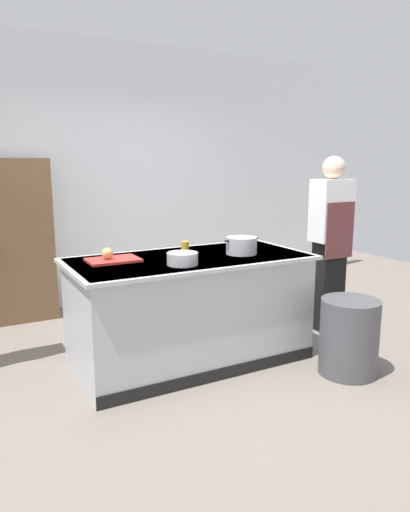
# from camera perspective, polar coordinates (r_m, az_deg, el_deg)

# --- Properties ---
(ground_plane) EXTENTS (10.00, 10.00, 0.00)m
(ground_plane) POSITION_cam_1_polar(r_m,az_deg,el_deg) (4.20, -1.73, -12.26)
(ground_plane) COLOR slate
(back_wall) EXTENTS (6.40, 0.12, 3.00)m
(back_wall) POSITION_cam_1_polar(r_m,az_deg,el_deg) (5.80, -11.37, 9.34)
(back_wall) COLOR silver
(back_wall) RESTS_ON ground_plane
(counter_island) EXTENTS (1.98, 0.98, 0.90)m
(counter_island) POSITION_cam_1_polar(r_m,az_deg,el_deg) (4.03, -1.77, -6.20)
(counter_island) COLOR #B7BABF
(counter_island) RESTS_ON ground_plane
(cutting_board) EXTENTS (0.40, 0.28, 0.02)m
(cutting_board) POSITION_cam_1_polar(r_m,az_deg,el_deg) (3.83, -10.87, -0.47)
(cutting_board) COLOR red
(cutting_board) RESTS_ON counter_island
(onion) EXTENTS (0.09, 0.09, 0.09)m
(onion) POSITION_cam_1_polar(r_m,az_deg,el_deg) (3.82, -11.54, 0.31)
(onion) COLOR tan
(onion) RESTS_ON cutting_board
(stock_pot) EXTENTS (0.32, 0.26, 0.14)m
(stock_pot) POSITION_cam_1_polar(r_m,az_deg,el_deg) (4.06, 4.36, 1.25)
(stock_pot) COLOR #B7BABF
(stock_pot) RESTS_ON counter_island
(mixing_bowl) EXTENTS (0.24, 0.24, 0.09)m
(mixing_bowl) POSITION_cam_1_polar(r_m,az_deg,el_deg) (3.63, -2.70, -0.32)
(mixing_bowl) COLOR #B7BABF
(mixing_bowl) RESTS_ON counter_island
(juice_cup) EXTENTS (0.07, 0.07, 0.10)m
(juice_cup) POSITION_cam_1_polar(r_m,az_deg,el_deg) (4.10, -2.40, 1.07)
(juice_cup) COLOR yellow
(juice_cup) RESTS_ON counter_island
(trash_bin) EXTENTS (0.46, 0.46, 0.61)m
(trash_bin) POSITION_cam_1_polar(r_m,az_deg,el_deg) (4.02, 16.76, -9.19)
(trash_bin) COLOR #4C4C51
(trash_bin) RESTS_ON ground_plane
(person_chef) EXTENTS (0.38, 0.25, 1.72)m
(person_chef) POSITION_cam_1_polar(r_m,az_deg,el_deg) (4.86, 14.69, 1.90)
(person_chef) COLOR black
(person_chef) RESTS_ON ground_plane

